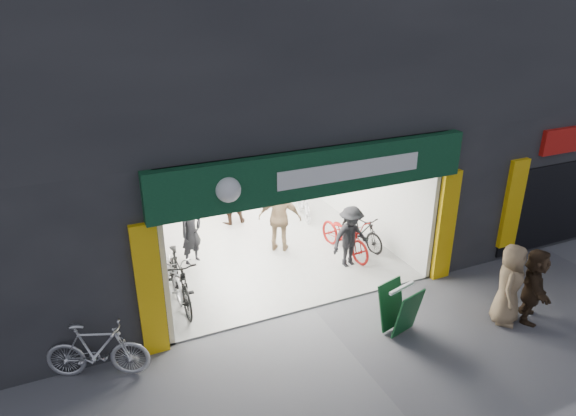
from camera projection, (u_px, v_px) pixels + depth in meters
ground at (313, 308)px, 10.76m from camera, size 60.00×60.00×0.00m
building at (262, 64)px, 13.57m from camera, size 17.00×10.27×8.00m
bike_left_front at (172, 270)px, 11.22m from camera, size 0.67×1.88×0.99m
bike_left_midfront at (179, 280)px, 10.66m from camera, size 0.57×2.01×1.20m
bike_left_midback at (152, 229)px, 13.28m from camera, size 0.81×1.69×0.85m
bike_left_back at (140, 202)px, 14.76m from camera, size 0.72×1.69×0.98m
bike_right_front at (362, 231)px, 13.10m from camera, size 0.72×1.60×0.93m
bike_right_mid at (345, 236)px, 12.76m from camera, size 0.88×1.98×1.01m
bike_right_back at (303, 203)px, 14.80m from camera, size 0.72×1.61×0.93m
parked_bike at (97, 350)px, 8.70m from camera, size 1.83×1.10×1.06m
customer_a at (191, 233)px, 12.20m from camera, size 0.71×0.62×1.63m
customer_b at (230, 195)px, 14.28m from camera, size 0.84×0.65×1.72m
customer_c at (351, 237)px, 12.06m from camera, size 1.09×0.73×1.56m
customer_d at (280, 218)px, 12.73m from camera, size 1.15×0.95×1.84m
pedestrian_near at (509, 284)px, 10.02m from camera, size 0.98×0.95×1.70m
pedestrian_far at (534, 285)px, 10.12m from camera, size 1.33×1.38×1.57m
sandwich_board at (400, 308)px, 9.84m from camera, size 0.78×0.79×0.98m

